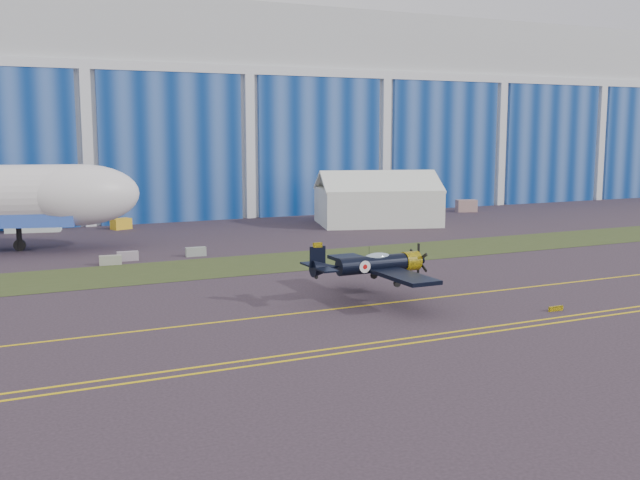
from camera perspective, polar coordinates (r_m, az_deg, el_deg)
name	(u,v)px	position (r m, az deg, el deg)	size (l,w,h in m)	color
ground	(197,306)	(53.88, -9.39, -4.99)	(260.00, 260.00, 0.00)	#372B35
grass_median	(152,272)	(67.18, -12.68, -2.41)	(260.00, 10.00, 0.02)	#475128
hangar	(64,113)	(123.14, -18.90, 9.13)	(220.00, 45.70, 30.00)	silver
taxiway_centreline	(218,322)	(49.22, -7.78, -6.22)	(200.00, 0.20, 0.02)	yellow
edge_line_near	(272,363)	(40.60, -3.68, -9.32)	(80.00, 0.20, 0.02)	yellow
edge_line_far	(265,358)	(41.49, -4.19, -8.94)	(80.00, 0.20, 0.02)	yellow
guard_board_right	(556,309)	(54.20, 17.53, -5.00)	(1.20, 0.15, 0.35)	yellow
warbird	(373,264)	(54.68, 4.03, -1.86)	(10.54, 12.70, 3.75)	black
tent	(377,197)	(99.28, 4.38, 3.28)	(17.98, 15.18, 7.17)	white
shipping_container	(33,220)	(98.30, -21.02, 1.41)	(6.42, 2.57, 2.78)	white
tug	(121,224)	(97.39, -14.92, 1.20)	(2.34, 1.46, 1.36)	yellow
gse_box	(466,206)	(116.50, 11.09, 2.57)	(3.04, 1.62, 1.82)	#A57F7A
barrier_a	(110,260)	(71.72, -15.68, -1.49)	(2.00, 0.60, 0.90)	gray
barrier_b	(128,256)	(73.64, -14.45, -1.20)	(2.00, 0.60, 0.90)	#988A97
barrier_c	(196,252)	(74.90, -9.45, -0.89)	(2.00, 0.60, 0.90)	gray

